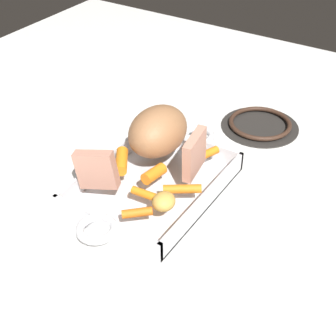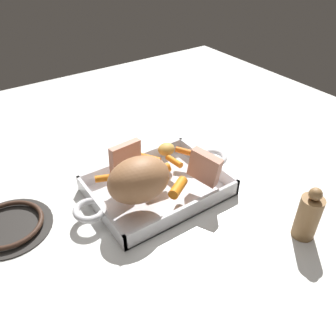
{
  "view_description": "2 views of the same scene",
  "coord_description": "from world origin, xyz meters",
  "px_view_note": "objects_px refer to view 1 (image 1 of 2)",
  "views": [
    {
      "loc": [
        0.65,
        0.44,
        0.63
      ],
      "look_at": [
        -0.01,
        0.03,
        0.06
      ],
      "focal_mm": 54.11,
      "sensor_mm": 36.0,
      "label": 1
    },
    {
      "loc": [
        -0.34,
        -0.54,
        0.54
      ],
      "look_at": [
        0.03,
        -0.0,
        0.06
      ],
      "focal_mm": 36.27,
      "sensor_mm": 36.0,
      "label": 2
    }
  ],
  "objects_px": {
    "stove_burner_rear": "(260,125)",
    "baby_carrot_southwest": "(154,174)",
    "pork_roast": "(158,131)",
    "roast_slice_outer": "(194,154)",
    "roast_slice_thick": "(96,170)",
    "baby_carrot_long": "(182,189)",
    "baby_carrot_northwest": "(137,213)",
    "potato_whole": "(164,201)",
    "baby_carrot_center_right": "(145,194)",
    "baby_carrot_southeast": "(122,161)",
    "baby_carrot_northeast": "(208,153)",
    "roasting_dish": "(154,184)"
  },
  "relations": [
    {
      "from": "roast_slice_thick",
      "to": "potato_whole",
      "type": "bearing_deg",
      "value": 94.86
    },
    {
      "from": "stove_burner_rear",
      "to": "baby_carrot_southwest",
      "type": "bearing_deg",
      "value": -11.68
    },
    {
      "from": "baby_carrot_northwest",
      "to": "baby_carrot_northeast",
      "type": "xyz_separation_m",
      "value": [
        -0.22,
        0.02,
        0.0
      ]
    },
    {
      "from": "baby_carrot_center_right",
      "to": "baby_carrot_northeast",
      "type": "distance_m",
      "value": 0.18
    },
    {
      "from": "baby_carrot_southeast",
      "to": "baby_carrot_northeast",
      "type": "height_order",
      "value": "baby_carrot_southeast"
    },
    {
      "from": "baby_carrot_center_right",
      "to": "potato_whole",
      "type": "xyz_separation_m",
      "value": [
        0.01,
        0.05,
        0.01
      ]
    },
    {
      "from": "baby_carrot_northwest",
      "to": "baby_carrot_southeast",
      "type": "bearing_deg",
      "value": -133.24
    },
    {
      "from": "roasting_dish",
      "to": "pork_roast",
      "type": "bearing_deg",
      "value": -153.96
    },
    {
      "from": "baby_carrot_southeast",
      "to": "stove_burner_rear",
      "type": "xyz_separation_m",
      "value": [
        -0.34,
        0.15,
        -0.05
      ]
    },
    {
      "from": "baby_carrot_southwest",
      "to": "potato_whole",
      "type": "xyz_separation_m",
      "value": [
        0.06,
        0.06,
        0.0
      ]
    },
    {
      "from": "potato_whole",
      "to": "stove_burner_rear",
      "type": "relative_size",
      "value": 0.25
    },
    {
      "from": "roasting_dish",
      "to": "baby_carrot_center_right",
      "type": "bearing_deg",
      "value": 21.7
    },
    {
      "from": "pork_roast",
      "to": "baby_carrot_northeast",
      "type": "relative_size",
      "value": 2.97
    },
    {
      "from": "roast_slice_thick",
      "to": "stove_burner_rear",
      "type": "distance_m",
      "value": 0.45
    },
    {
      "from": "potato_whole",
      "to": "roast_slice_thick",
      "type": "bearing_deg",
      "value": -85.14
    },
    {
      "from": "baby_carrot_northeast",
      "to": "baby_carrot_southwest",
      "type": "bearing_deg",
      "value": -23.63
    },
    {
      "from": "roasting_dish",
      "to": "stove_burner_rear",
      "type": "relative_size",
      "value": 2.32
    },
    {
      "from": "baby_carrot_northwest",
      "to": "baby_carrot_southeast",
      "type": "relative_size",
      "value": 0.84
    },
    {
      "from": "roast_slice_outer",
      "to": "pork_roast",
      "type": "bearing_deg",
      "value": -101.43
    },
    {
      "from": "baby_carrot_southeast",
      "to": "roast_slice_outer",
      "type": "bearing_deg",
      "value": 115.52
    },
    {
      "from": "baby_carrot_center_right",
      "to": "potato_whole",
      "type": "distance_m",
      "value": 0.05
    },
    {
      "from": "pork_roast",
      "to": "baby_carrot_northeast",
      "type": "bearing_deg",
      "value": 111.4
    },
    {
      "from": "baby_carrot_northeast",
      "to": "stove_burner_rear",
      "type": "bearing_deg",
      "value": 175.16
    },
    {
      "from": "baby_carrot_northwest",
      "to": "baby_carrot_northeast",
      "type": "bearing_deg",
      "value": 175.62
    },
    {
      "from": "baby_carrot_long",
      "to": "baby_carrot_southwest",
      "type": "bearing_deg",
      "value": -96.13
    },
    {
      "from": "baby_carrot_northwest",
      "to": "potato_whole",
      "type": "relative_size",
      "value": 1.18
    },
    {
      "from": "baby_carrot_northeast",
      "to": "baby_carrot_northwest",
      "type": "bearing_deg",
      "value": -4.38
    },
    {
      "from": "baby_carrot_northwest",
      "to": "baby_carrot_center_right",
      "type": "distance_m",
      "value": 0.05
    },
    {
      "from": "stove_burner_rear",
      "to": "baby_carrot_northwest",
      "type": "bearing_deg",
      "value": -4.61
    },
    {
      "from": "baby_carrot_southwest",
      "to": "stove_burner_rear",
      "type": "distance_m",
      "value": 0.35
    },
    {
      "from": "baby_carrot_southeast",
      "to": "baby_carrot_northeast",
      "type": "bearing_deg",
      "value": 132.6
    },
    {
      "from": "roast_slice_thick",
      "to": "baby_carrot_northeast",
      "type": "distance_m",
      "value": 0.23
    },
    {
      "from": "baby_carrot_long",
      "to": "roast_slice_outer",
      "type": "bearing_deg",
      "value": -167.56
    },
    {
      "from": "roasting_dish",
      "to": "baby_carrot_center_right",
      "type": "relative_size",
      "value": 8.21
    },
    {
      "from": "baby_carrot_southeast",
      "to": "baby_carrot_southwest",
      "type": "xyz_separation_m",
      "value": [
        0.0,
        0.08,
        -0.0
      ]
    },
    {
      "from": "potato_whole",
      "to": "stove_burner_rear",
      "type": "height_order",
      "value": "potato_whole"
    },
    {
      "from": "baby_carrot_northeast",
      "to": "baby_carrot_center_right",
      "type": "bearing_deg",
      "value": -11.46
    },
    {
      "from": "pork_roast",
      "to": "roast_slice_outer",
      "type": "distance_m",
      "value": 0.1
    },
    {
      "from": "roast_slice_outer",
      "to": "baby_carrot_long",
      "type": "height_order",
      "value": "roast_slice_outer"
    },
    {
      "from": "baby_carrot_southeast",
      "to": "baby_carrot_long",
      "type": "height_order",
      "value": "baby_carrot_southeast"
    },
    {
      "from": "baby_carrot_southeast",
      "to": "baby_carrot_southwest",
      "type": "relative_size",
      "value": 1.21
    },
    {
      "from": "roast_slice_thick",
      "to": "baby_carrot_southwest",
      "type": "relative_size",
      "value": 1.43
    },
    {
      "from": "baby_carrot_long",
      "to": "baby_carrot_northeast",
      "type": "distance_m",
      "value": 0.13
    },
    {
      "from": "baby_carrot_long",
      "to": "stove_burner_rear",
      "type": "xyz_separation_m",
      "value": [
        -0.35,
        0.0,
        -0.04
      ]
    },
    {
      "from": "baby_carrot_northwest",
      "to": "baby_carrot_southeast",
      "type": "xyz_separation_m",
      "value": [
        -0.11,
        -0.11,
        0.0
      ]
    },
    {
      "from": "roast_slice_thick",
      "to": "baby_carrot_southeast",
      "type": "distance_m",
      "value": 0.08
    },
    {
      "from": "roasting_dish",
      "to": "baby_carrot_southeast",
      "type": "bearing_deg",
      "value": -78.91
    },
    {
      "from": "roast_slice_outer",
      "to": "baby_carrot_northwest",
      "type": "xyz_separation_m",
      "value": [
        0.17,
        -0.02,
        -0.03
      ]
    },
    {
      "from": "roasting_dish",
      "to": "baby_carrot_southeast",
      "type": "height_order",
      "value": "baby_carrot_southeast"
    },
    {
      "from": "baby_carrot_center_right",
      "to": "baby_carrot_northeast",
      "type": "relative_size",
      "value": 1.09
    }
  ]
}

